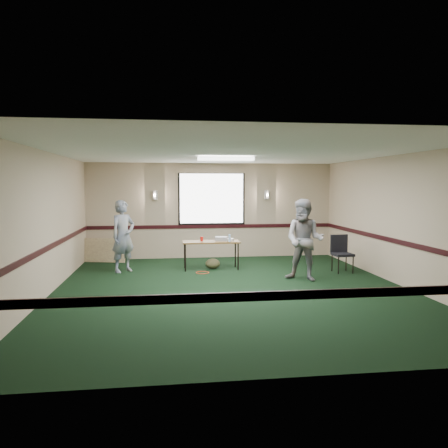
{
  "coord_description": "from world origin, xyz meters",
  "views": [
    {
      "loc": [
        -1.29,
        -8.39,
        2.06
      ],
      "look_at": [
        0.0,
        1.3,
        1.2
      ],
      "focal_mm": 35.0,
      "sensor_mm": 36.0,
      "label": 1
    }
  ],
  "objects": [
    {
      "name": "folded_table",
      "position": [
        -3.0,
        3.6,
        0.32
      ],
      "size": [
        1.27,
        0.48,
        0.64
      ],
      "primitive_type": "cube",
      "rotation": [
        -0.21,
        0.0,
        -0.24
      ],
      "color": "#98795E",
      "rests_on": "ground"
    },
    {
      "name": "duffel_bag",
      "position": [
        -0.16,
        2.26,
        0.13
      ],
      "size": [
        0.38,
        0.29,
        0.26
      ],
      "primitive_type": "ellipsoid",
      "rotation": [
        0.0,
        0.0,
        -0.05
      ],
      "color": "#4B482B",
      "rests_on": "ground"
    },
    {
      "name": "folding_table",
      "position": [
        -0.2,
        2.22,
        0.65
      ],
      "size": [
        1.4,
        0.56,
        0.7
      ],
      "rotation": [
        0.0,
        0.0,
        -0.0
      ],
      "color": "brown",
      "rests_on": "ground"
    },
    {
      "name": "person_left",
      "position": [
        -2.31,
        2.17,
        0.86
      ],
      "size": [
        0.74,
        0.72,
        1.72
      ],
      "primitive_type": "imported",
      "rotation": [
        0.0,
        0.0,
        0.7
      ],
      "color": "#3E4F89",
      "rests_on": "ground"
    },
    {
      "name": "person_right",
      "position": [
        1.68,
        0.68,
        0.89
      ],
      "size": [
        1.09,
        1.03,
        1.77
      ],
      "primitive_type": "imported",
      "rotation": [
        0.0,
        0.0,
        -0.57
      ],
      "color": "#708CAE",
      "rests_on": "ground"
    },
    {
      "name": "ground",
      "position": [
        0.0,
        0.0,
        0.0
      ],
      "size": [
        8.0,
        8.0,
        0.0
      ],
      "primitive_type": "plane",
      "color": "black",
      "rests_on": "ground"
    },
    {
      "name": "water_bottle",
      "position": [
        0.23,
        2.04,
        0.79
      ],
      "size": [
        0.05,
        0.05,
        0.18
      ],
      "primitive_type": "cylinder",
      "color": "#8EB9E9",
      "rests_on": "folding_table"
    },
    {
      "name": "cable_coil",
      "position": [
        -0.45,
        1.77,
        0.01
      ],
      "size": [
        0.41,
        0.41,
        0.02
      ],
      "primitive_type": "torus",
      "rotation": [
        0.0,
        0.0,
        0.39
      ],
      "color": "#E3421C",
      "rests_on": "ground"
    },
    {
      "name": "red_cup",
      "position": [
        -0.43,
        2.25,
        0.75
      ],
      "size": [
        0.07,
        0.07,
        0.11
      ],
      "primitive_type": "cylinder",
      "color": "#BA130C",
      "rests_on": "folding_table"
    },
    {
      "name": "projector",
      "position": [
        0.06,
        2.26,
        0.75
      ],
      "size": [
        0.35,
        0.31,
        0.1
      ],
      "primitive_type": "cube",
      "rotation": [
        0.0,
        0.0,
        -0.23
      ],
      "color": "#9898A0",
      "rests_on": "folding_table"
    },
    {
      "name": "game_console",
      "position": [
        0.26,
        2.27,
        0.73
      ],
      "size": [
        0.26,
        0.23,
        0.05
      ],
      "primitive_type": "cube",
      "rotation": [
        0.0,
        0.0,
        -0.31
      ],
      "color": "silver",
      "rests_on": "folding_table"
    },
    {
      "name": "conference_chair",
      "position": [
        2.86,
        1.5,
        0.52
      ],
      "size": [
        0.45,
        0.47,
        0.88
      ],
      "rotation": [
        0.0,
        0.0,
        0.04
      ],
      "color": "black",
      "rests_on": "ground"
    },
    {
      "name": "room_shell",
      "position": [
        0.0,
        2.12,
        1.58
      ],
      "size": [
        8.0,
        8.02,
        8.0
      ],
      "color": "tan",
      "rests_on": "ground"
    }
  ]
}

